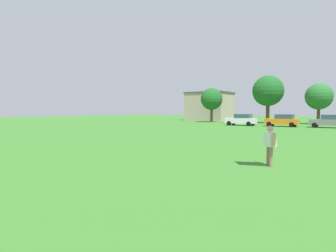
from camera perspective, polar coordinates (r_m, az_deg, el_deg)
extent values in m
plane|color=#387528|center=(28.77, 15.39, -1.46)|extent=(160.00, 160.00, 0.00)
cylinder|color=#8C7259|center=(12.35, 19.81, -5.78)|extent=(0.15, 0.15, 0.81)
cylinder|color=#8C7259|center=(12.57, 19.34, -5.61)|extent=(0.15, 0.15, 0.81)
cube|color=white|center=(12.37, 19.63, -2.52)|extent=(0.58, 0.61, 0.58)
cylinder|color=tan|center=(12.07, 20.31, -2.59)|extent=(0.12, 0.12, 0.54)
cylinder|color=tan|center=(12.67, 18.99, -2.29)|extent=(0.12, 0.12, 0.54)
sphere|color=tan|center=(12.34, 19.67, -0.51)|extent=(0.25, 0.25, 0.25)
cube|color=white|center=(43.22, 14.29, 1.03)|extent=(4.30, 1.80, 0.76)
cube|color=#334756|center=(43.08, 14.73, 1.92)|extent=(2.24, 1.58, 0.60)
cylinder|color=black|center=(42.92, 12.04, 0.53)|extent=(0.64, 0.22, 0.64)
cylinder|color=black|center=(44.59, 12.91, 0.62)|extent=(0.64, 0.22, 0.64)
cylinder|color=black|center=(41.91, 15.74, 0.42)|extent=(0.64, 0.22, 0.64)
cylinder|color=black|center=(43.62, 16.49, 0.51)|extent=(0.64, 0.22, 0.64)
cube|color=orange|center=(42.31, 21.68, 0.85)|extent=(4.30, 1.80, 0.76)
cube|color=#334756|center=(42.22, 22.16, 1.76)|extent=(2.24, 1.58, 0.60)
cylinder|color=black|center=(41.79, 19.45, 0.35)|extent=(0.64, 0.22, 0.64)
cylinder|color=black|center=(43.54, 20.05, 0.44)|extent=(0.64, 0.22, 0.64)
cylinder|color=black|center=(41.15, 23.39, 0.22)|extent=(0.64, 0.22, 0.64)
cylinder|color=black|center=(42.92, 23.84, 0.33)|extent=(0.64, 0.22, 0.64)
cube|color=slate|center=(41.96, 29.27, 0.65)|extent=(4.30, 1.80, 0.76)
cube|color=#334756|center=(41.91, 29.77, 1.56)|extent=(2.24, 1.58, 0.60)
cylinder|color=black|center=(41.23, 27.13, 0.14)|extent=(0.64, 0.22, 0.64)
cylinder|color=black|center=(43.02, 27.42, 0.24)|extent=(0.64, 0.22, 0.64)
cylinder|color=brown|center=(54.15, 8.65, 2.14)|extent=(0.48, 0.48, 2.58)
sphere|color=#1E5B23|center=(54.17, 8.68, 5.34)|extent=(4.08, 4.08, 4.08)
cylinder|color=brown|center=(52.19, 19.21, 2.36)|extent=(0.61, 0.61, 3.32)
sphere|color=#1E5B23|center=(52.29, 19.29, 6.63)|extent=(5.24, 5.24, 5.24)
cylinder|color=brown|center=(51.57, 27.74, 1.79)|extent=(0.49, 0.49, 2.64)
sphere|color=#286B2D|center=(51.60, 27.84, 5.22)|extent=(4.17, 4.17, 4.17)
cube|color=tan|center=(63.54, 8.27, 3.79)|extent=(8.55, 7.41, 5.87)
cube|color=#4C4742|center=(63.64, 8.29, 6.54)|extent=(8.89, 7.71, 0.24)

